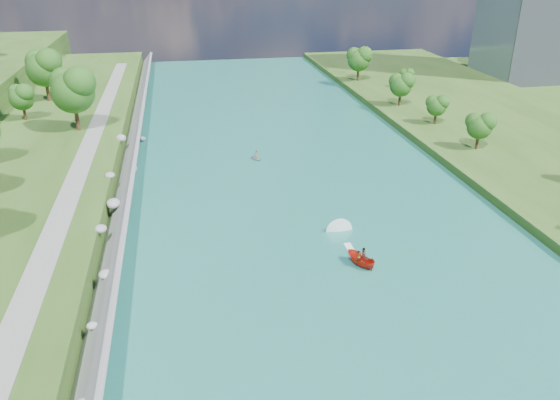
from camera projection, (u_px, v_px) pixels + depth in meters
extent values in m
plane|color=#2D5119|center=(343.00, 282.00, 61.64)|extent=(260.00, 260.00, 0.00)
cube|color=#1B6957|center=(304.00, 207.00, 79.49)|extent=(55.00, 240.00, 0.10)
cube|color=slate|center=(119.00, 211.00, 74.40)|extent=(3.54, 236.00, 4.05)
ellipsoid|color=gray|center=(92.00, 326.00, 50.98)|extent=(1.05, 0.99, 0.67)
ellipsoid|color=gray|center=(105.00, 274.00, 58.75)|extent=(1.42, 1.66, 0.82)
ellipsoid|color=gray|center=(101.00, 229.00, 66.09)|extent=(1.50, 1.67, 0.94)
ellipsoid|color=gray|center=(113.00, 203.00, 74.48)|extent=(1.84, 2.37, 1.25)
ellipsoid|color=gray|center=(110.00, 175.00, 81.24)|extent=(1.51, 1.60, 0.89)
ellipsoid|color=gray|center=(132.00, 168.00, 91.03)|extent=(1.75, 1.92, 1.40)
ellipsoid|color=gray|center=(121.00, 138.00, 97.63)|extent=(1.80, 1.99, 1.37)
ellipsoid|color=gray|center=(142.00, 139.00, 106.84)|extent=(1.26, 1.40, 0.85)
cube|color=gray|center=(66.00, 203.00, 72.55)|extent=(3.00, 200.00, 0.10)
ellipsoid|color=#154713|center=(73.00, 93.00, 99.10)|extent=(8.37, 8.37, 13.96)
ellipsoid|color=#154713|center=(22.00, 99.00, 106.34)|extent=(5.11, 5.11, 8.51)
ellipsoid|color=#154713|center=(44.00, 71.00, 119.21)|extent=(8.05, 8.05, 13.42)
ellipsoid|color=#154713|center=(479.00, 128.00, 96.78)|extent=(4.75, 4.75, 7.92)
ellipsoid|color=#154713|center=(437.00, 107.00, 111.12)|extent=(4.25, 4.25, 7.08)
ellipsoid|color=#154713|center=(401.00, 87.00, 124.07)|extent=(5.30, 5.30, 8.83)
ellipsoid|color=#154713|center=(406.00, 76.00, 140.92)|extent=(3.54, 3.54, 5.90)
ellipsoid|color=#154713|center=(359.00, 61.00, 147.77)|extent=(6.43, 6.43, 10.72)
imported|color=#B51E0E|center=(361.00, 260.00, 64.35)|extent=(3.31, 4.32, 1.58)
imported|color=#66605B|center=(359.00, 258.00, 63.72)|extent=(0.69, 0.46, 1.86)
imported|color=#66605B|center=(364.00, 254.00, 64.71)|extent=(1.02, 1.02, 1.66)
cube|color=white|center=(353.00, 253.00, 67.34)|extent=(0.90, 5.00, 0.06)
imported|color=#93969B|center=(257.00, 158.00, 97.35)|extent=(2.79, 3.11, 0.53)
imported|color=#66605B|center=(256.00, 154.00, 97.07)|extent=(0.72, 0.51, 1.38)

